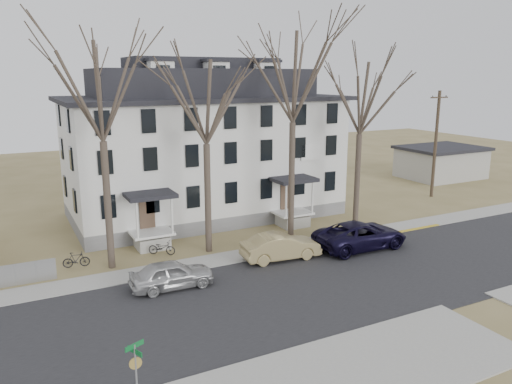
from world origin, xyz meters
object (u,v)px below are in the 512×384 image
bicycle_left (162,248)px  bicycle_right (76,260)px  tree_far_left (99,84)px  car_tan (281,247)px  utility_pole_far (436,143)px  car_silver (172,275)px  car_navy (360,236)px  tree_mid_right (361,93)px  tree_center (293,70)px  tree_mid_left (205,96)px  street_sign (136,367)px  boarding_house (204,147)px

bicycle_left → bicycle_right: bicycle_right is taller
tree_far_left → car_tan: bearing=-20.0°
utility_pole_far → car_tan: size_ratio=1.99×
car_silver → bicycle_right: size_ratio=2.88×
bicycle_right → car_silver: bearing=-133.0°
car_tan → car_navy: 5.53m
tree_mid_right → bicycle_right: 21.39m
tree_far_left → car_tan: tree_far_left is taller
bicycle_right → tree_center: bearing=-83.9°
tree_mid_left → street_sign: 17.39m
bicycle_right → street_sign: bearing=-170.5°
boarding_house → car_tan: (0.27, -11.53, -4.59)m
car_tan → bicycle_left: (-6.11, 4.01, -0.34)m
bicycle_right → street_sign: (-0.04, -14.19, 1.23)m
tree_center → car_navy: size_ratio=2.39×
boarding_house → tree_far_left: size_ratio=1.52×
car_navy → tree_center: bearing=35.5°
tree_far_left → bicycle_right: tree_far_left is taller
tree_mid_right → bicycle_right: (-19.32, 0.86, -9.15)m
boarding_house → utility_pole_far: bearing=-10.9°
tree_mid_right → street_sign: bearing=-145.5°
tree_center → bicycle_right: 17.46m
car_silver → tree_center: bearing=-64.0°
car_tan → boarding_house: bearing=6.5°
street_sign → car_silver: bearing=42.2°
car_silver → car_navy: 12.59m
tree_far_left → bicycle_left: 10.41m
tree_mid_left → street_sign: tree_mid_left is taller
tree_mid_left → tree_center: 6.18m
tree_center → car_silver: (-9.81, -4.39, -10.35)m
tree_center → car_navy: (2.77, -3.97, -10.23)m
tree_mid_right → car_tan: (-8.23, -3.37, -8.82)m
utility_pole_far → car_navy: (-14.73, -8.17, -4.05)m
tree_mid_left → utility_pole_far: tree_mid_left is taller
tree_center → street_sign: (-13.86, -13.33, -9.41)m
car_silver → boarding_house: bearing=-26.6°
boarding_house → tree_mid_left: 9.66m
utility_pole_far → bicycle_right: utility_pole_far is taller
bicycle_left → bicycle_right: size_ratio=1.12×
tree_far_left → utility_pole_far: tree_far_left is taller
bicycle_left → bicycle_right: bearing=122.4°
tree_mid_right → car_silver: bearing=-164.0°
tree_far_left → car_silver: bearing=-63.5°
boarding_house → tree_center: (3.00, -8.15, 5.71)m
boarding_house → bicycle_right: (-10.82, -7.29, -4.93)m
car_navy → tree_far_left: bearing=75.6°
tree_mid_left → boarding_house: bearing=69.8°
car_silver → street_sign: bearing=157.6°
utility_pole_far → car_navy: size_ratio=1.55×
car_tan → street_sign: size_ratio=1.89×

